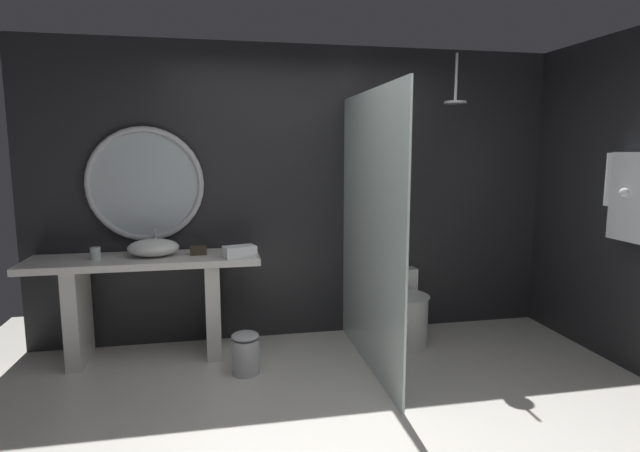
{
  "coord_description": "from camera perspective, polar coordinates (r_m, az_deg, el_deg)",
  "views": [
    {
      "loc": [
        -0.78,
        -2.67,
        1.69
      ],
      "look_at": [
        -0.08,
        0.81,
        1.16
      ],
      "focal_mm": 28.71,
      "sensor_mm": 36.0,
      "label": 1
    }
  ],
  "objects": [
    {
      "name": "ground_plane",
      "position": [
        3.25,
        4.56,
        -22.9
      ],
      "size": [
        5.76,
        5.76,
        0.0
      ],
      "primitive_type": "plane",
      "color": "silver"
    },
    {
      "name": "back_wall_panel",
      "position": [
        4.65,
        -1.66,
        3.63
      ],
      "size": [
        4.8,
        0.1,
        2.6
      ],
      "primitive_type": "cube",
      "color": "#232326",
      "rests_on": "ground_plane"
    },
    {
      "name": "side_wall_right",
      "position": [
        4.66,
        30.97,
        2.43
      ],
      "size": [
        0.1,
        2.47,
        2.6
      ],
      "primitive_type": "cube",
      "color": "#232326",
      "rests_on": "ground_plane"
    },
    {
      "name": "vanity_counter",
      "position": [
        4.42,
        -18.79,
        -6.89
      ],
      "size": [
        1.82,
        0.54,
        0.84
      ],
      "color": "silver",
      "rests_on": "ground_plane"
    },
    {
      "name": "vessel_sink",
      "position": [
        4.35,
        -18.07,
        -2.3
      ],
      "size": [
        0.41,
        0.33,
        0.21
      ],
      "color": "white",
      "rests_on": "vanity_counter"
    },
    {
      "name": "tumbler_cup",
      "position": [
        4.38,
        -23.76,
        -2.82
      ],
      "size": [
        0.08,
        0.08,
        0.1
      ],
      "primitive_type": "cylinder",
      "color": "silver",
      "rests_on": "vanity_counter"
    },
    {
      "name": "tissue_box",
      "position": [
        4.33,
        -13.39,
        -2.67
      ],
      "size": [
        0.13,
        0.1,
        0.07
      ],
      "primitive_type": "cube",
      "color": "#3D3323",
      "rests_on": "vanity_counter"
    },
    {
      "name": "round_wall_mirror",
      "position": [
        4.53,
        -18.89,
        4.43
      ],
      "size": [
        0.96,
        0.05,
        0.96
      ],
      "color": "#B7B7BC"
    },
    {
      "name": "shower_glass_panel",
      "position": [
        3.94,
        5.58,
        -0.69
      ],
      "size": [
        0.02,
        1.6,
        2.14
      ],
      "primitive_type": "cube",
      "color": "silver",
      "rests_on": "ground_plane"
    },
    {
      "name": "rain_shower_head",
      "position": [
        4.64,
        14.86,
        13.8
      ],
      "size": [
        0.19,
        0.19,
        0.42
      ],
      "color": "#B7B7BC"
    },
    {
      "name": "hanging_bathrobe",
      "position": [
        4.4,
        31.54,
        3.3
      ],
      "size": [
        0.2,
        0.51,
        0.72
      ],
      "color": "#B7B7BC"
    },
    {
      "name": "toilet",
      "position": [
        4.65,
        9.08,
        -9.41
      ],
      "size": [
        0.43,
        0.59,
        0.61
      ],
      "color": "white",
      "rests_on": "ground_plane"
    },
    {
      "name": "waste_bin",
      "position": [
        4.05,
        -8.3,
        -13.77
      ],
      "size": [
        0.21,
        0.21,
        0.33
      ],
      "color": "#B7B7BC",
      "rests_on": "ground_plane"
    },
    {
      "name": "folded_hand_towel",
      "position": [
        4.14,
        -8.95,
        -2.86
      ],
      "size": [
        0.28,
        0.21,
        0.1
      ],
      "primitive_type": "cube",
      "rotation": [
        0.0,
        0.0,
        0.29
      ],
      "color": "white",
      "rests_on": "vanity_counter"
    }
  ]
}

